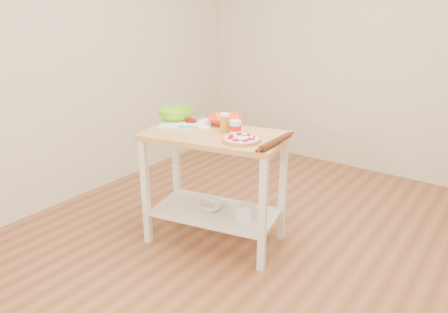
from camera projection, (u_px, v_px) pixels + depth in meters
room_shell at (262, 78)px, 2.84m from camera, size 4.04×4.54×2.74m
prep_island at (214, 166)px, 3.31m from camera, size 1.14×0.77×0.90m
pizza at (242, 139)px, 3.04m from camera, size 0.27×0.27×0.04m
cutting_board at (186, 123)px, 3.46m from camera, size 0.50×0.47×0.04m
spatula at (188, 127)px, 3.32m from camera, size 0.15×0.07×0.01m
knife at (183, 117)px, 3.59m from camera, size 0.26×0.09×0.01m
orange_bowl at (225, 120)px, 3.45m from camera, size 0.35×0.35×0.07m
green_bowl at (176, 114)px, 3.56m from camera, size 0.30×0.30×0.09m
beer_pint at (225, 123)px, 3.22m from camera, size 0.07×0.07×0.14m
yogurt_tub at (235, 127)px, 3.18m from camera, size 0.09×0.09×0.19m
rolling_pin at (276, 142)px, 2.96m from camera, size 0.05×0.38×0.04m
shelf_glass_bowl at (210, 206)px, 3.45m from camera, size 0.26×0.26×0.06m
shelf_bin at (246, 212)px, 3.29m from camera, size 0.14×0.14×0.12m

